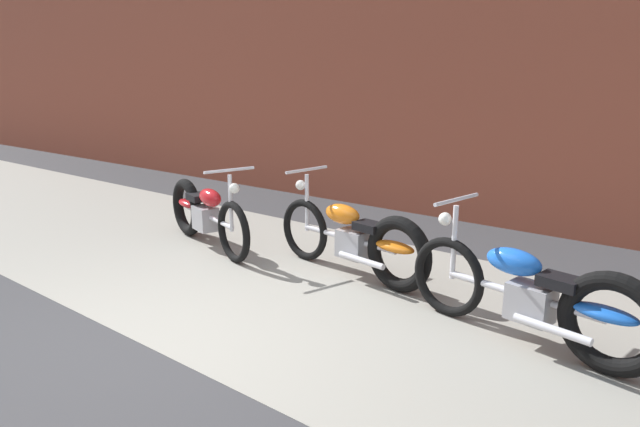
# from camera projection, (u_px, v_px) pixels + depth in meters

# --- Properties ---
(ground_plane) EXTENTS (80.00, 80.00, 0.00)m
(ground_plane) POSITION_uv_depth(u_px,v_px,m) (160.00, 353.00, 4.03)
(ground_plane) COLOR #38383A
(sidewalk_slab) EXTENTS (36.00, 3.50, 0.01)m
(sidewalk_slab) POSITION_uv_depth(u_px,v_px,m) (311.00, 285.00, 5.36)
(sidewalk_slab) COLOR gray
(sidewalk_slab) RESTS_ON ground
(motorcycle_red) EXTENTS (1.95, 0.80, 1.03)m
(motorcycle_red) POSITION_uv_depth(u_px,v_px,m) (203.00, 212.00, 6.58)
(motorcycle_red) COLOR black
(motorcycle_red) RESTS_ON ground
(motorcycle_orange) EXTENTS (2.00, 0.63, 1.03)m
(motorcycle_orange) POSITION_uv_depth(u_px,v_px,m) (359.00, 240.00, 5.46)
(motorcycle_orange) COLOR black
(motorcycle_orange) RESTS_ON ground
(motorcycle_blue) EXTENTS (1.99, 0.67, 1.03)m
(motorcycle_blue) POSITION_uv_depth(u_px,v_px,m) (541.00, 298.00, 4.01)
(motorcycle_blue) COLOR black
(motorcycle_blue) RESTS_ON ground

